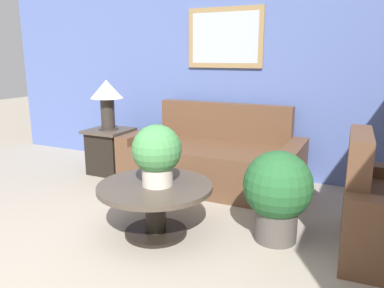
{
  "coord_description": "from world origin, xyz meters",
  "views": [
    {
      "loc": [
        1.62,
        -1.34,
        1.5
      ],
      "look_at": [
        0.04,
        1.96,
        0.63
      ],
      "focal_mm": 35.0,
      "sensor_mm": 36.0,
      "label": 1
    }
  ],
  "objects_px": {
    "couch_main": "(213,160)",
    "table_lamp": "(107,96)",
    "side_table": "(110,151)",
    "coffee_table": "(155,198)",
    "potted_plant_floor": "(277,191)",
    "potted_plant_on_table": "(157,153)"
  },
  "relations": [
    {
      "from": "couch_main",
      "to": "table_lamp",
      "type": "height_order",
      "value": "table_lamp"
    },
    {
      "from": "couch_main",
      "to": "side_table",
      "type": "distance_m",
      "value": 1.4
    },
    {
      "from": "coffee_table",
      "to": "potted_plant_floor",
      "type": "distance_m",
      "value": 1.01
    },
    {
      "from": "coffee_table",
      "to": "table_lamp",
      "type": "xyz_separation_m",
      "value": [
        -1.43,
        1.24,
        0.68
      ]
    },
    {
      "from": "coffee_table",
      "to": "side_table",
      "type": "relative_size",
      "value": 1.68
    },
    {
      "from": "side_table",
      "to": "potted_plant_on_table",
      "type": "height_order",
      "value": "potted_plant_on_table"
    },
    {
      "from": "side_table",
      "to": "potted_plant_floor",
      "type": "bearing_deg",
      "value": -20.75
    },
    {
      "from": "side_table",
      "to": "potted_plant_floor",
      "type": "xyz_separation_m",
      "value": [
        2.38,
        -0.9,
        0.13
      ]
    },
    {
      "from": "side_table",
      "to": "table_lamp",
      "type": "bearing_deg",
      "value": 0.0
    },
    {
      "from": "side_table",
      "to": "potted_plant_on_table",
      "type": "distance_m",
      "value": 1.96
    },
    {
      "from": "potted_plant_on_table",
      "to": "side_table",
      "type": "bearing_deg",
      "value": 139.59
    },
    {
      "from": "side_table",
      "to": "table_lamp",
      "type": "xyz_separation_m",
      "value": [
        0.0,
        0.0,
        0.71
      ]
    },
    {
      "from": "coffee_table",
      "to": "potted_plant_floor",
      "type": "relative_size",
      "value": 1.28
    },
    {
      "from": "potted_plant_on_table",
      "to": "table_lamp",
      "type": "bearing_deg",
      "value": 139.59
    },
    {
      "from": "coffee_table",
      "to": "table_lamp",
      "type": "relative_size",
      "value": 1.55
    },
    {
      "from": "couch_main",
      "to": "table_lamp",
      "type": "relative_size",
      "value": 3.24
    },
    {
      "from": "coffee_table",
      "to": "side_table",
      "type": "height_order",
      "value": "side_table"
    },
    {
      "from": "table_lamp",
      "to": "couch_main",
      "type": "bearing_deg",
      "value": 5.67
    },
    {
      "from": "side_table",
      "to": "potted_plant_on_table",
      "type": "relative_size",
      "value": 1.13
    },
    {
      "from": "coffee_table",
      "to": "potted_plant_floor",
      "type": "height_order",
      "value": "potted_plant_floor"
    },
    {
      "from": "table_lamp",
      "to": "potted_plant_floor",
      "type": "xyz_separation_m",
      "value": [
        2.38,
        -0.9,
        -0.58
      ]
    },
    {
      "from": "coffee_table",
      "to": "side_table",
      "type": "xyz_separation_m",
      "value": [
        -1.43,
        1.24,
        -0.03
      ]
    }
  ]
}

